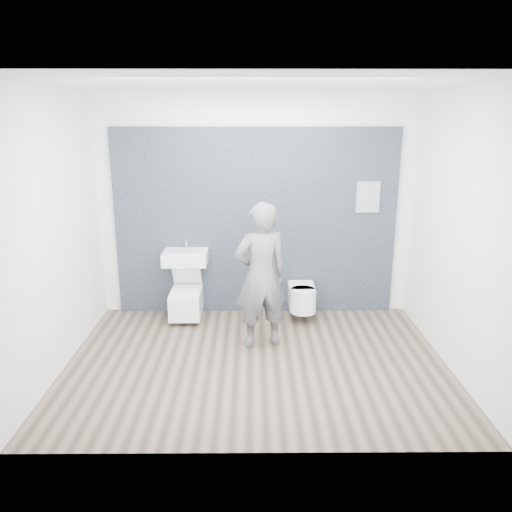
{
  "coord_description": "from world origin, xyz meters",
  "views": [
    {
      "loc": [
        -0.04,
        -4.81,
        2.51
      ],
      "look_at": [
        0.0,
        0.6,
        1.0
      ],
      "focal_mm": 35.0,
      "sensor_mm": 36.0,
      "label": 1
    }
  ],
  "objects_px": {
    "washbasin": "(185,257)",
    "toilet_square": "(186,301)",
    "toilet_rounded": "(302,298)",
    "visitor": "(261,276)"
  },
  "relations": [
    {
      "from": "washbasin",
      "to": "toilet_square",
      "type": "xyz_separation_m",
      "value": [
        0.0,
        -0.07,
        -0.56
      ]
    },
    {
      "from": "toilet_rounded",
      "to": "washbasin",
      "type": "bearing_deg",
      "value": 177.09
    },
    {
      "from": "washbasin",
      "to": "toilet_square",
      "type": "bearing_deg",
      "value": -90.0
    },
    {
      "from": "washbasin",
      "to": "toilet_square",
      "type": "relative_size",
      "value": 0.78
    },
    {
      "from": "toilet_square",
      "to": "visitor",
      "type": "height_order",
      "value": "visitor"
    },
    {
      "from": "toilet_rounded",
      "to": "visitor",
      "type": "relative_size",
      "value": 0.34
    },
    {
      "from": "washbasin",
      "to": "toilet_rounded",
      "type": "bearing_deg",
      "value": -2.91
    },
    {
      "from": "toilet_square",
      "to": "washbasin",
      "type": "bearing_deg",
      "value": 90.0
    },
    {
      "from": "toilet_square",
      "to": "visitor",
      "type": "distance_m",
      "value": 1.34
    },
    {
      "from": "toilet_rounded",
      "to": "visitor",
      "type": "bearing_deg",
      "value": -125.73
    }
  ]
}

